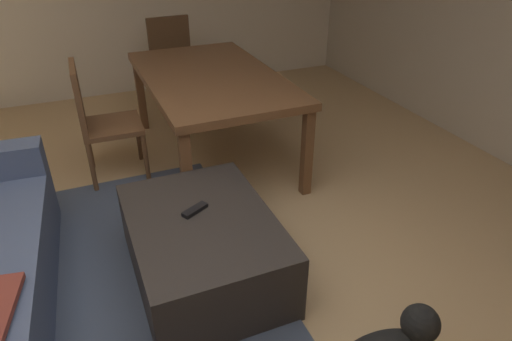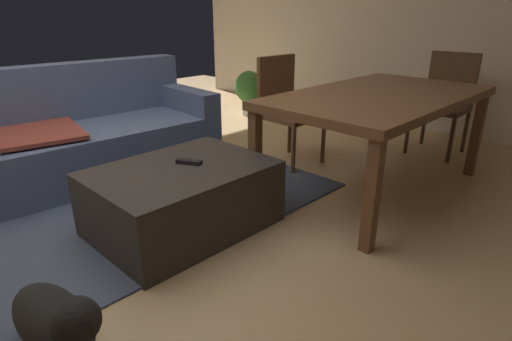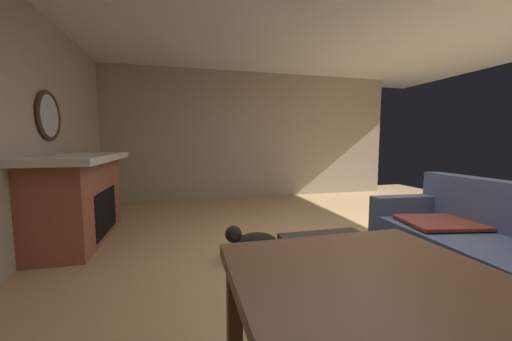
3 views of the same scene
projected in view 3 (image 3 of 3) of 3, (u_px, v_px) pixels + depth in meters
The scene contains 9 objects.
floor at pixel (342, 270), 2.79m from camera, with size 9.41×9.41×0.00m, color tan.
wall_left at pixel (250, 136), 6.44m from camera, with size 0.12×6.65×2.78m, color #B7A893.
area_rug at pixel (414, 291), 2.38m from camera, with size 2.60×2.00×0.01m, color #3D475B.
fireplace at pixel (80, 197), 3.61m from camera, with size 1.96×0.76×1.09m.
round_wall_mirror at pixel (49, 116), 3.44m from camera, with size 0.60×0.05×0.60m.
couch at pixel (487, 249), 2.48m from camera, with size 2.03×1.03×0.88m.
ottoman_coffee_table at pixel (346, 277), 2.20m from camera, with size 1.06×0.77×0.41m, color #2D2826.
tv_remote at pixel (354, 253), 2.11m from camera, with size 0.05×0.16×0.02m, color black.
small_dog at pixel (251, 242), 3.03m from camera, with size 0.26×0.57×0.33m.
Camera 3 is at (2.39, -1.48, 1.24)m, focal length 20.09 mm.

